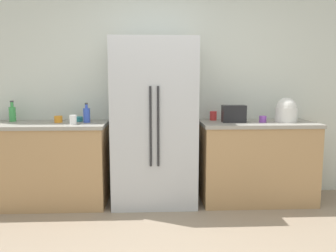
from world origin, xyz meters
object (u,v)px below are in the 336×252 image
(cup_a, at_px, (213,116))
(bowl_a, at_px, (77,119))
(refrigerator, at_px, (154,123))
(cup_b, at_px, (263,119))
(cup_c, at_px, (58,119))
(cup_d, at_px, (73,120))
(bottle_a, at_px, (12,113))
(bottle_b, at_px, (87,115))
(rice_cooker, at_px, (286,111))
(toaster, at_px, (234,114))

(cup_a, bearing_deg, bowl_a, -178.54)
(refrigerator, distance_m, cup_a, 0.74)
(cup_b, height_order, bowl_a, cup_b)
(cup_b, xyz_separation_m, cup_c, (-2.33, 0.10, 0.00))
(cup_d, bearing_deg, cup_c, 137.94)
(refrigerator, bearing_deg, bottle_a, 173.55)
(refrigerator, xyz_separation_m, bowl_a, (-0.91, 0.16, 0.03))
(cup_b, bearing_deg, bottle_a, 175.50)
(bottle_a, xyz_separation_m, bottle_b, (0.89, -0.14, -0.01))
(bottle_b, relative_size, bowl_a, 1.55)
(cup_a, distance_m, cup_b, 0.58)
(rice_cooker, bearing_deg, cup_b, -172.57)
(rice_cooker, height_order, bottle_a, rice_cooker)
(toaster, distance_m, cup_a, 0.29)
(cup_a, height_order, cup_b, cup_a)
(toaster, relative_size, cup_d, 2.58)
(toaster, bearing_deg, bottle_b, 178.02)
(cup_a, xyz_separation_m, bowl_a, (-1.62, -0.04, -0.03))
(cup_d, bearing_deg, bowl_a, 94.98)
(refrigerator, height_order, rice_cooker, refrigerator)
(bottle_a, xyz_separation_m, cup_c, (0.56, -0.13, -0.06))
(toaster, bearing_deg, cup_d, -176.28)
(bottle_a, xyz_separation_m, bowl_a, (0.75, -0.03, -0.07))
(bottle_b, xyz_separation_m, cup_c, (-0.32, 0.01, -0.05))
(cup_d, bearing_deg, cup_a, 11.62)
(cup_b, bearing_deg, refrigerator, 178.12)
(toaster, relative_size, bottle_b, 1.19)
(rice_cooker, bearing_deg, cup_a, 165.93)
(bottle_a, bearing_deg, cup_d, -22.25)
(bottle_a, xyz_separation_m, cup_b, (2.90, -0.23, -0.06))
(toaster, relative_size, cup_c, 2.88)
(refrigerator, bearing_deg, cup_b, -1.88)
(rice_cooker, xyz_separation_m, bottle_a, (-3.18, 0.19, -0.03))
(cup_a, height_order, bowl_a, cup_a)
(refrigerator, bearing_deg, rice_cooker, -0.14)
(cup_d, xyz_separation_m, bowl_a, (-0.02, 0.29, -0.02))
(toaster, xyz_separation_m, rice_cooker, (0.61, 0.01, 0.03))
(refrigerator, distance_m, cup_d, 0.89)
(bottle_a, distance_m, cup_b, 2.90)
(cup_c, height_order, cup_d, cup_d)
(rice_cooker, distance_m, bottle_a, 3.18)
(toaster, relative_size, cup_b, 3.24)
(rice_cooker, height_order, cup_d, rice_cooker)
(cup_d, bearing_deg, refrigerator, 8.27)
(bottle_a, relative_size, cup_b, 2.96)
(rice_cooker, relative_size, cup_d, 2.75)
(refrigerator, height_order, cup_d, refrigerator)
(bottle_b, relative_size, cup_d, 2.17)
(rice_cooker, distance_m, bottle_b, 2.29)
(rice_cooker, height_order, cup_b, rice_cooker)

